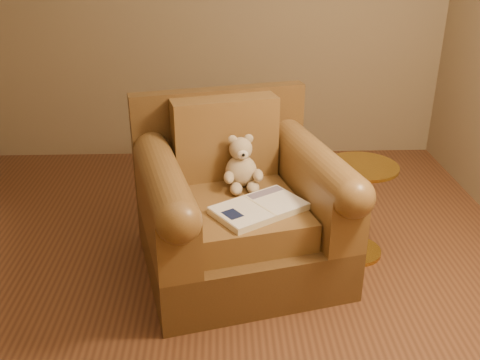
{
  "coord_description": "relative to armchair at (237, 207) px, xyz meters",
  "views": [
    {
      "loc": [
        0.09,
        -2.59,
        1.83
      ],
      "look_at": [
        0.19,
        0.09,
        0.6
      ],
      "focal_mm": 40.0,
      "sensor_mm": 36.0,
      "label": 1
    }
  ],
  "objects": [
    {
      "name": "floor",
      "position": [
        -0.18,
        -0.19,
        -0.38
      ],
      "size": [
        4.0,
        4.0,
        0.0
      ],
      "primitive_type": "plane",
      "color": "brown",
      "rests_on": "ground"
    },
    {
      "name": "armchair",
      "position": [
        0.0,
        0.0,
        0.0
      ],
      "size": [
        1.31,
        1.27,
        0.98
      ],
      "rotation": [
        0.0,
        0.0,
        0.24
      ],
      "color": "brown",
      "rests_on": "floor"
    },
    {
      "name": "teddy_bear",
      "position": [
        0.03,
        0.1,
        0.21
      ],
      "size": [
        0.23,
        0.26,
        0.32
      ],
      "rotation": [
        0.0,
        0.0,
        0.15
      ],
      "color": "tan",
      "rests_on": "armchair"
    },
    {
      "name": "guidebook",
      "position": [
        0.11,
        -0.23,
        0.11
      ],
      "size": [
        0.57,
        0.51,
        0.04
      ],
      "rotation": [
        0.0,
        0.0,
        0.58
      ],
      "color": "beige",
      "rests_on": "armchair"
    },
    {
      "name": "side_table",
      "position": [
        0.74,
        0.08,
        -0.06
      ],
      "size": [
        0.43,
        0.43,
        0.6
      ],
      "color": "gold",
      "rests_on": "floor"
    }
  ]
}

